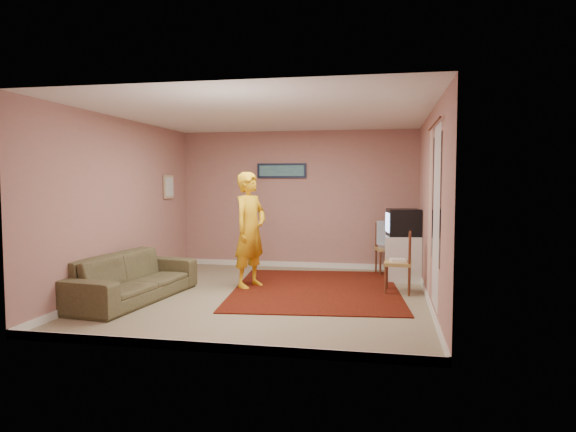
% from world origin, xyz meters
% --- Properties ---
extents(ground, '(5.00, 5.00, 0.00)m').
position_xyz_m(ground, '(0.00, 0.00, 0.00)').
color(ground, gray).
rests_on(ground, ground).
extents(wall_back, '(4.50, 0.02, 2.60)m').
position_xyz_m(wall_back, '(0.00, 2.50, 1.30)').
color(wall_back, '#A6796D').
rests_on(wall_back, ground).
extents(wall_front, '(4.50, 0.02, 2.60)m').
position_xyz_m(wall_front, '(0.00, -2.50, 1.30)').
color(wall_front, '#A6796D').
rests_on(wall_front, ground).
extents(wall_left, '(0.02, 5.00, 2.60)m').
position_xyz_m(wall_left, '(-2.25, 0.00, 1.30)').
color(wall_left, '#A6796D').
rests_on(wall_left, ground).
extents(wall_right, '(0.02, 5.00, 2.60)m').
position_xyz_m(wall_right, '(2.25, 0.00, 1.30)').
color(wall_right, '#A6796D').
rests_on(wall_right, ground).
extents(ceiling, '(4.50, 5.00, 0.02)m').
position_xyz_m(ceiling, '(0.00, 0.00, 2.60)').
color(ceiling, white).
rests_on(ceiling, wall_back).
extents(baseboard_back, '(4.50, 0.02, 0.10)m').
position_xyz_m(baseboard_back, '(0.00, 2.49, 0.05)').
color(baseboard_back, white).
rests_on(baseboard_back, ground).
extents(baseboard_front, '(4.50, 0.02, 0.10)m').
position_xyz_m(baseboard_front, '(0.00, -2.49, 0.05)').
color(baseboard_front, white).
rests_on(baseboard_front, ground).
extents(baseboard_left, '(0.02, 5.00, 0.10)m').
position_xyz_m(baseboard_left, '(-2.24, 0.00, 0.05)').
color(baseboard_left, white).
rests_on(baseboard_left, ground).
extents(baseboard_right, '(0.02, 5.00, 0.10)m').
position_xyz_m(baseboard_right, '(2.24, 0.00, 0.05)').
color(baseboard_right, white).
rests_on(baseboard_right, ground).
extents(window, '(0.01, 1.10, 1.50)m').
position_xyz_m(window, '(2.24, -0.90, 1.45)').
color(window, black).
rests_on(window, wall_right).
extents(curtain_sheer, '(0.01, 0.75, 2.10)m').
position_xyz_m(curtain_sheer, '(2.23, -1.05, 1.25)').
color(curtain_sheer, silver).
rests_on(curtain_sheer, wall_right).
extents(curtain_floral, '(0.01, 0.35, 2.10)m').
position_xyz_m(curtain_floral, '(2.21, -0.35, 1.25)').
color(curtain_floral, beige).
rests_on(curtain_floral, wall_right).
extents(curtain_rod, '(0.02, 1.40, 0.02)m').
position_xyz_m(curtain_rod, '(2.20, -0.90, 2.32)').
color(curtain_rod, brown).
rests_on(curtain_rod, wall_right).
extents(picture_back, '(0.95, 0.04, 0.28)m').
position_xyz_m(picture_back, '(-0.30, 2.47, 1.85)').
color(picture_back, '#131B35').
rests_on(picture_back, wall_back).
extents(picture_left, '(0.04, 0.38, 0.42)m').
position_xyz_m(picture_left, '(-2.22, 1.60, 1.55)').
color(picture_left, '#C8B189').
rests_on(picture_left, wall_left).
extents(area_rug, '(2.77, 3.33, 0.02)m').
position_xyz_m(area_rug, '(0.63, 0.54, 0.01)').
color(area_rug, black).
rests_on(area_rug, ground).
extents(tv_cabinet, '(0.59, 0.53, 0.75)m').
position_xyz_m(tv_cabinet, '(1.95, 1.54, 0.37)').
color(tv_cabinet, silver).
rests_on(tv_cabinet, ground).
extents(crt_tv, '(0.58, 0.53, 0.45)m').
position_xyz_m(crt_tv, '(1.94, 1.53, 0.97)').
color(crt_tv, black).
rests_on(crt_tv, tv_cabinet).
extents(chair_a, '(0.49, 0.48, 0.49)m').
position_xyz_m(chair_a, '(1.71, 2.16, 0.55)').
color(chair_a, tan).
rests_on(chair_a, ground).
extents(dvd_player, '(0.34, 0.25, 0.06)m').
position_xyz_m(dvd_player, '(1.71, 2.16, 0.49)').
color(dvd_player, silver).
rests_on(dvd_player, chair_a).
extents(blue_throw, '(0.41, 0.05, 0.43)m').
position_xyz_m(blue_throw, '(1.71, 2.20, 0.73)').
color(blue_throw, '#7FACD0').
rests_on(blue_throw, chair_a).
extents(chair_b, '(0.42, 0.44, 0.50)m').
position_xyz_m(chair_b, '(1.85, 0.54, 0.56)').
color(chair_b, tan).
rests_on(chair_b, ground).
extents(game_console, '(0.25, 0.20, 0.05)m').
position_xyz_m(game_console, '(1.85, 0.54, 0.49)').
color(game_console, white).
rests_on(game_console, chair_b).
extents(sofa, '(1.12, 2.29, 0.64)m').
position_xyz_m(sofa, '(-1.80, -0.61, 0.32)').
color(sofa, brown).
rests_on(sofa, ground).
extents(person, '(0.65, 0.77, 1.80)m').
position_xyz_m(person, '(-0.41, 0.53, 0.90)').
color(person, gold).
rests_on(person, ground).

